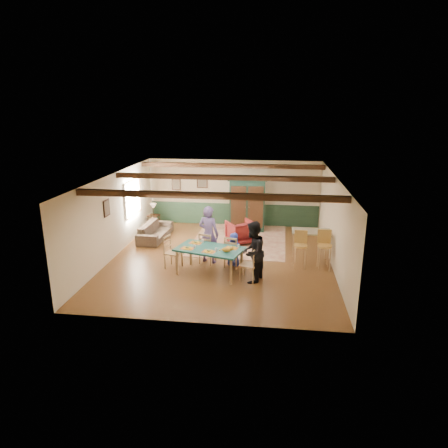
# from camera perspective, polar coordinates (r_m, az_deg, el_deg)

# --- Properties ---
(floor) EXTENTS (8.00, 8.00, 0.00)m
(floor) POSITION_cam_1_polar(r_m,az_deg,el_deg) (13.00, -0.46, -5.04)
(floor) COLOR #573318
(floor) RESTS_ON ground
(wall_back) EXTENTS (7.00, 0.02, 2.70)m
(wall_back) POSITION_cam_1_polar(r_m,az_deg,el_deg) (16.42, 1.39, 4.47)
(wall_back) COLOR beige
(wall_back) RESTS_ON floor
(wall_left) EXTENTS (0.02, 8.00, 2.70)m
(wall_left) POSITION_cam_1_polar(r_m,az_deg,el_deg) (13.47, -15.40, 1.18)
(wall_left) COLOR beige
(wall_left) RESTS_ON floor
(wall_right) EXTENTS (0.02, 8.00, 2.70)m
(wall_right) POSITION_cam_1_polar(r_m,az_deg,el_deg) (12.60, 15.50, 0.13)
(wall_right) COLOR beige
(wall_right) RESTS_ON floor
(ceiling) EXTENTS (7.00, 8.00, 0.02)m
(ceiling) POSITION_cam_1_polar(r_m,az_deg,el_deg) (12.27, -0.49, 6.78)
(ceiling) COLOR white
(ceiling) RESTS_ON wall_back
(wainscot_back) EXTENTS (6.95, 0.03, 0.90)m
(wainscot_back) POSITION_cam_1_polar(r_m,az_deg,el_deg) (16.61, 1.36, 1.42)
(wainscot_back) COLOR #213D29
(wainscot_back) RESTS_ON floor
(ceiling_beam_front) EXTENTS (6.95, 0.16, 0.16)m
(ceiling_beam_front) POSITION_cam_1_polar(r_m,az_deg,el_deg) (10.05, -2.24, 4.08)
(ceiling_beam_front) COLOR black
(ceiling_beam_front) RESTS_ON ceiling
(ceiling_beam_mid) EXTENTS (6.95, 0.16, 0.16)m
(ceiling_beam_mid) POSITION_cam_1_polar(r_m,az_deg,el_deg) (12.67, -0.25, 6.68)
(ceiling_beam_mid) COLOR black
(ceiling_beam_mid) RESTS_ON ceiling
(ceiling_beam_back) EXTENTS (6.95, 0.16, 0.16)m
(ceiling_beam_back) POSITION_cam_1_polar(r_m,az_deg,el_deg) (15.22, 1.03, 8.33)
(ceiling_beam_back) COLOR black
(ceiling_beam_back) RESTS_ON ceiling
(window_left) EXTENTS (0.06, 1.60, 1.30)m
(window_left) POSITION_cam_1_polar(r_m,az_deg,el_deg) (14.95, -12.91, 3.63)
(window_left) COLOR white
(window_left) RESTS_ON wall_left
(picture_left_wall) EXTENTS (0.04, 0.42, 0.52)m
(picture_left_wall) POSITION_cam_1_polar(r_m,az_deg,el_deg) (12.83, -16.41, 2.20)
(picture_left_wall) COLOR #7B7259
(picture_left_wall) RESTS_ON wall_left
(picture_back_a) EXTENTS (0.45, 0.04, 0.55)m
(picture_back_a) POSITION_cam_1_polar(r_m,az_deg,el_deg) (16.49, -3.14, 6.09)
(picture_back_a) COLOR #7B7259
(picture_back_a) RESTS_ON wall_back
(picture_back_b) EXTENTS (0.38, 0.04, 0.48)m
(picture_back_b) POSITION_cam_1_polar(r_m,az_deg,el_deg) (16.74, -6.85, 5.63)
(picture_back_b) COLOR #7B7259
(picture_back_b) RESTS_ON wall_back
(dining_table) EXTENTS (2.13, 1.54, 0.80)m
(dining_table) POSITION_cam_1_polar(r_m,az_deg,el_deg) (11.77, -2.07, -5.32)
(dining_table) COLOR #1A544B
(dining_table) RESTS_ON floor
(dining_chair_far_left) EXTENTS (0.56, 0.57, 1.01)m
(dining_chair_far_left) POSITION_cam_1_polar(r_m,az_deg,el_deg) (12.55, -2.35, -3.40)
(dining_chair_far_left) COLOR #AA8155
(dining_chair_far_left) RESTS_ON floor
(dining_chair_far_right) EXTENTS (0.56, 0.57, 1.01)m
(dining_chair_far_right) POSITION_cam_1_polar(r_m,az_deg,el_deg) (12.23, 1.25, -3.93)
(dining_chair_far_right) COLOR #AA8155
(dining_chair_far_right) RESTS_ON floor
(dining_chair_end_left) EXTENTS (0.57, 0.56, 1.01)m
(dining_chair_end_left) POSITION_cam_1_polar(r_m,az_deg,el_deg) (12.27, -7.26, -3.99)
(dining_chair_end_left) COLOR #AA8155
(dining_chair_end_left) RESTS_ON floor
(dining_chair_end_right) EXTENTS (0.57, 0.56, 1.01)m
(dining_chair_end_right) POSITION_cam_1_polar(r_m,az_deg,el_deg) (11.30, 3.57, -5.71)
(dining_chair_end_right) COLOR #AA8155
(dining_chair_end_right) RESTS_ON floor
(person_man) EXTENTS (0.76, 0.60, 1.83)m
(person_man) POSITION_cam_1_polar(r_m,az_deg,el_deg) (12.48, -2.21, -1.50)
(person_man) COLOR #665089
(person_man) RESTS_ON floor
(person_woman) EXTENTS (0.87, 1.00, 1.75)m
(person_woman) POSITION_cam_1_polar(r_m,az_deg,el_deg) (11.13, 4.12, -4.02)
(person_woman) COLOR black
(person_woman) RESTS_ON floor
(person_child) EXTENTS (0.59, 0.47, 1.07)m
(person_child) POSITION_cam_1_polar(r_m,az_deg,el_deg) (12.29, 1.40, -3.67)
(person_child) COLOR #26359A
(person_child) RESTS_ON floor
(cat) EXTENTS (0.41, 0.25, 0.19)m
(cat) POSITION_cam_1_polar(r_m,az_deg,el_deg) (11.28, 0.37, -3.61)
(cat) COLOR orange
(cat) RESTS_ON dining_table
(place_setting_near_left) EXTENTS (0.50, 0.42, 0.11)m
(place_setting_near_left) POSITION_cam_1_polar(r_m,az_deg,el_deg) (11.63, -5.26, -3.26)
(place_setting_near_left) COLOR orange
(place_setting_near_left) RESTS_ON dining_table
(place_setting_near_center) EXTENTS (0.50, 0.42, 0.11)m
(place_setting_near_center) POSITION_cam_1_polar(r_m,az_deg,el_deg) (11.34, -2.17, -3.73)
(place_setting_near_center) COLOR orange
(place_setting_near_center) RESTS_ON dining_table
(place_setting_far_left) EXTENTS (0.50, 0.42, 0.11)m
(place_setting_far_left) POSITION_cam_1_polar(r_m,az_deg,el_deg) (12.08, -4.07, -2.48)
(place_setting_far_left) COLOR orange
(place_setting_far_left) RESTS_ON dining_table
(place_setting_far_right) EXTENTS (0.50, 0.42, 0.11)m
(place_setting_far_right) POSITION_cam_1_polar(r_m,az_deg,el_deg) (11.62, 1.08, -3.22)
(place_setting_far_right) COLOR orange
(place_setting_far_right) RESTS_ON dining_table
(area_rug) EXTENTS (3.45, 4.06, 0.01)m
(area_rug) POSITION_cam_1_polar(r_m,az_deg,el_deg) (14.82, 2.25, -2.27)
(area_rug) COLOR beige
(area_rug) RESTS_ON floor
(armoire) EXTENTS (1.54, 0.70, 2.13)m
(armoire) POSITION_cam_1_polar(r_m,az_deg,el_deg) (15.68, 3.30, 2.79)
(armoire) COLOR black
(armoire) RESTS_ON floor
(armchair) EXTENTS (1.22, 1.23, 0.82)m
(armchair) POSITION_cam_1_polar(r_m,az_deg,el_deg) (14.40, 2.40, -1.13)
(armchair) COLOR #490E11
(armchair) RESTS_ON floor
(sofa) EXTENTS (0.89, 2.07, 0.60)m
(sofa) POSITION_cam_1_polar(r_m,az_deg,el_deg) (15.10, -9.78, -0.98)
(sofa) COLOR #403328
(sofa) RESTS_ON floor
(end_table) EXTENTS (0.47, 0.47, 0.52)m
(end_table) POSITION_cam_1_polar(r_m,az_deg,el_deg) (16.51, -9.97, 0.39)
(end_table) COLOR black
(end_table) RESTS_ON floor
(table_lamp) EXTENTS (0.28, 0.28, 0.48)m
(table_lamp) POSITION_cam_1_polar(r_m,az_deg,el_deg) (16.38, -10.05, 2.08)
(table_lamp) COLOR beige
(table_lamp) RESTS_ON end_table
(counter_table) EXTENTS (1.22, 0.73, 1.00)m
(counter_table) POSITION_cam_1_polar(r_m,az_deg,el_deg) (12.99, 12.24, -3.08)
(counter_table) COLOR tan
(counter_table) RESTS_ON floor
(bar_stool_left) EXTENTS (0.42, 0.46, 1.15)m
(bar_stool_left) POSITION_cam_1_polar(r_m,az_deg,el_deg) (12.34, 10.85, -3.67)
(bar_stool_left) COLOR tan
(bar_stool_left) RESTS_ON floor
(bar_stool_right) EXTENTS (0.44, 0.48, 1.20)m
(bar_stool_right) POSITION_cam_1_polar(r_m,az_deg,el_deg) (12.39, 14.14, -3.68)
(bar_stool_right) COLOR tan
(bar_stool_right) RESTS_ON floor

